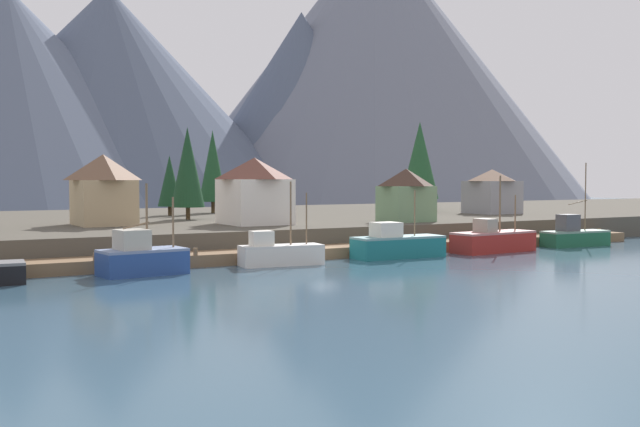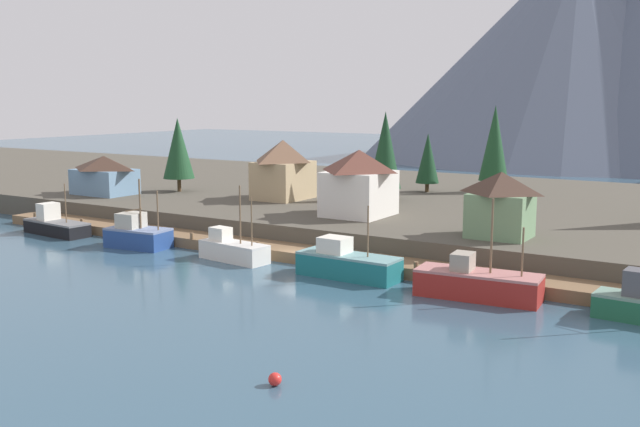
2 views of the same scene
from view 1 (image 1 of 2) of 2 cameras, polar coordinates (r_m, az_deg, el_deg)
name	(u,v)px [view 1 (image 1 of 2)]	position (r m, az deg, el deg)	size (l,w,h in m)	color
ground_plane	(235,248)	(84.64, -6.46, -2.59)	(400.00, 400.00, 1.00)	#335166
dock	(314,252)	(68.44, -0.49, -2.97)	(80.00, 4.00, 1.60)	brown
shoreline_bank	(197,226)	(95.62, -9.31, -0.95)	(400.00, 56.00, 2.50)	#4C473D
mountain_west_peak	(8,98)	(199.78, -22.63, 8.13)	(106.10, 106.10, 53.86)	slate
mountain_central_peak	(109,97)	(209.44, -15.77, 8.55)	(108.55, 108.55, 58.03)	#4C566B
mountain_east_peak	(302,108)	(218.47, -1.41, 8.00)	(70.00, 70.00, 55.01)	#4C566B
mountain_far_ridge	(375,65)	(239.57, 4.18, 11.22)	(131.17, 131.17, 85.74)	slate
fishing_boat_blue	(141,258)	(57.97, -13.45, -3.30)	(6.61, 3.79, 6.88)	navy
fishing_boat_white	(279,253)	(62.64, -3.10, -3.03)	(7.16, 3.21, 6.99)	silver
fishing_boat_teal	(397,245)	(68.83, 5.87, -2.39)	(8.74, 3.13, 6.17)	#196B70
fishing_boat_red	(493,241)	(75.68, 13.02, -2.02)	(9.33, 3.82, 7.52)	maroon
fishing_boat_green	(574,236)	(84.52, 18.76, -1.63)	(7.85, 2.99, 8.93)	#1E5B3D
house_white	(255,190)	(78.04, -4.99, 1.78)	(6.37, 7.10, 6.90)	silver
house_tan	(103,189)	(79.37, -16.13, 1.81)	(5.69, 7.09, 7.20)	tan
house_green	(406,195)	(82.93, 6.56, 1.44)	(5.42, 4.62, 5.83)	#6B8E66
house_grey	(492,191)	(104.35, 12.94, 1.68)	(6.16, 6.15, 5.98)	gray
conifer_near_left	(420,160)	(106.55, 7.59, 4.04)	(5.34, 5.34, 12.74)	#4C3823
conifer_near_right	(170,181)	(97.73, -11.36, 2.44)	(3.05, 3.05, 7.71)	#4C3823
conifer_mid_left	(188,167)	(87.90, -10.03, 3.48)	(3.90, 3.90, 10.67)	#4C3823
conifer_mid_right	(213,166)	(104.18, -8.16, 3.59)	(3.81, 3.81, 11.35)	#4C3823
conifer_back_left	(419,163)	(117.15, 7.55, 3.80)	(4.90, 4.90, 12.23)	#4C3823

